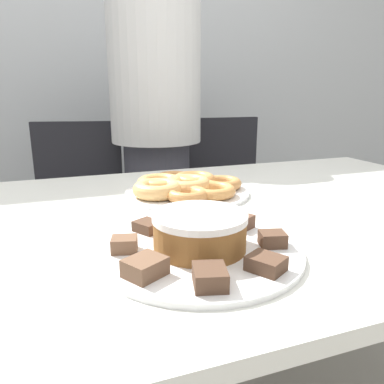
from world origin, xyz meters
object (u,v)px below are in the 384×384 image
Objects in this scene: office_chair_left at (78,229)px; plate_cake at (200,251)px; person_standing at (156,130)px; frosted_cake at (200,231)px; office_chair_right at (230,211)px; plate_donuts at (187,192)px.

plate_cake is at bearing -68.24° from office_chair_left.
plate_cake is at bearing -100.74° from person_standing.
plate_cake is 0.04m from frosted_cake.
office_chair_left is 0.75m from office_chair_right.
office_chair_right is 2.54× the size of plate_donuts.
office_chair_right is 2.42× the size of plate_cake.
frosted_cake reaches higher than plate_donuts.
plate_cake is (0.17, -1.08, 0.32)m from office_chair_left.
plate_donuts is (0.11, 0.38, 0.00)m from plate_cake.
person_standing is at bearing -175.41° from office_chair_right.
person_standing is 1.09m from plate_cake.
office_chair_right reaches higher than plate_donuts.
office_chair_right is 0.90m from plate_donuts.
office_chair_left is 1.14m from plate_cake.
office_chair_left and office_chair_right have the same top height.
plate_donuts is at bearing -97.65° from person_standing.
plate_cake is at bearing -115.81° from office_chair_right.
person_standing is 0.57m from office_chair_left.
person_standing reaches higher than frosted_cake.
office_chair_left is at bearing 98.82° from frosted_cake.
office_chair_left reaches higher than frosted_cake.
plate_donuts is at bearing 73.95° from frosted_cake.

